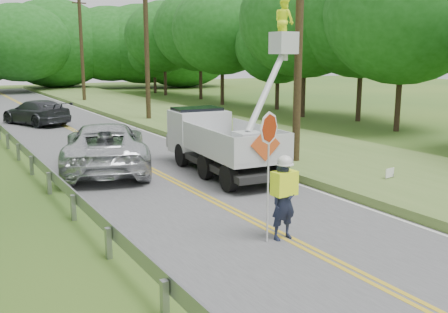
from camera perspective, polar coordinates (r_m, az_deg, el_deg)
ground at (r=10.55m, az=17.27°, el=-13.74°), size 140.00×140.00×0.00m
road at (r=21.98m, az=-10.63°, el=-0.20°), size 7.20×96.00×0.03m
guardrail at (r=21.78m, az=-21.49°, el=0.53°), size 0.18×48.00×0.77m
utility_poles at (r=26.33m, az=-2.86°, el=13.41°), size 1.60×43.30×10.00m
tall_grass_verge at (r=25.20m, az=4.70°, el=1.78°), size 7.00×96.00×0.30m
treeline_right at (r=37.57m, az=7.44°, el=14.30°), size 11.25×53.61×11.03m
flagger at (r=12.14m, az=6.71°, el=-4.27°), size 1.16×0.48×3.10m
bucket_truck at (r=19.40m, az=-0.58°, el=2.83°), size 3.98×6.55×6.34m
suv_silver at (r=19.79m, az=-13.16°, el=1.10°), size 4.83×7.12×1.81m
suv_darkgrey at (r=33.82m, az=-20.34°, el=4.68°), size 3.90×5.67×1.52m
yard_sign at (r=17.83m, az=18.10°, el=-1.85°), size 0.44×0.09×0.64m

